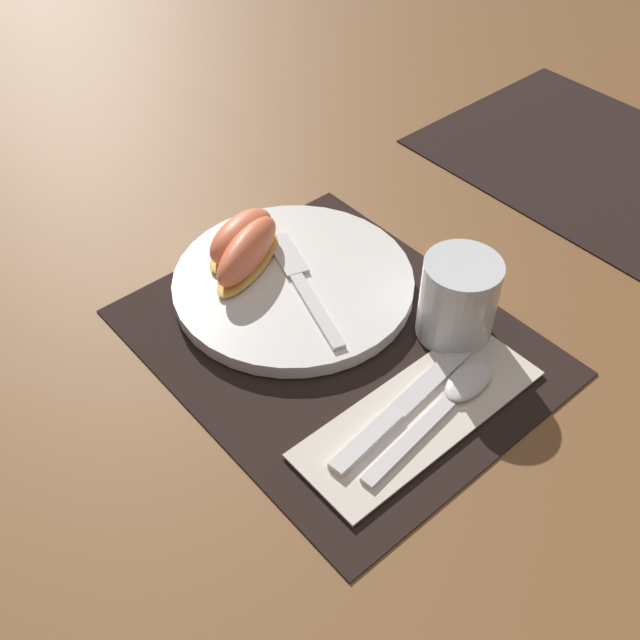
# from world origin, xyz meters

# --- Properties ---
(ground_plane) EXTENTS (3.00, 3.00, 0.00)m
(ground_plane) POSITION_xyz_m (0.00, 0.00, 0.00)
(ground_plane) COLOR brown
(placemat) EXTENTS (0.41, 0.33, 0.00)m
(placemat) POSITION_xyz_m (0.00, 0.00, 0.00)
(placemat) COLOR black
(placemat) RESTS_ON ground_plane
(placemat_far) EXTENTS (0.41, 0.33, 0.00)m
(placemat_far) POSITION_xyz_m (-0.03, 0.49, 0.00)
(placemat_far) COLOR black
(placemat_far) RESTS_ON ground_plane
(plate) EXTENTS (0.26, 0.26, 0.02)m
(plate) POSITION_xyz_m (-0.09, 0.02, 0.01)
(plate) COLOR white
(plate) RESTS_ON placemat
(juice_glass) EXTENTS (0.08, 0.08, 0.09)m
(juice_glass) POSITION_xyz_m (0.07, 0.10, 0.04)
(juice_glass) COLOR silver
(juice_glass) RESTS_ON placemat
(napkin) EXTENTS (0.09, 0.26, 0.00)m
(napkin) POSITION_xyz_m (0.12, -0.01, 0.01)
(napkin) COLOR silver
(napkin) RESTS_ON placemat
(knife) EXTENTS (0.04, 0.22, 0.01)m
(knife) POSITION_xyz_m (0.11, -0.01, 0.01)
(knife) COLOR silver
(knife) RESTS_ON napkin
(spoon) EXTENTS (0.05, 0.19, 0.01)m
(spoon) POSITION_xyz_m (0.13, 0.03, 0.01)
(spoon) COLOR silver
(spoon) RESTS_ON napkin
(fork) EXTENTS (0.19, 0.08, 0.00)m
(fork) POSITION_xyz_m (-0.08, 0.02, 0.02)
(fork) COLOR silver
(fork) RESTS_ON plate
(citrus_wedge_0) EXTENTS (0.07, 0.11, 0.04)m
(citrus_wedge_0) POSITION_xyz_m (-0.16, 0.00, 0.04)
(citrus_wedge_0) COLOR #F7C656
(citrus_wedge_0) RESTS_ON plate
(citrus_wedge_1) EXTENTS (0.09, 0.13, 0.05)m
(citrus_wedge_1) POSITION_xyz_m (-0.14, -0.01, 0.04)
(citrus_wedge_1) COLOR #F7C656
(citrus_wedge_1) RESTS_ON plate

